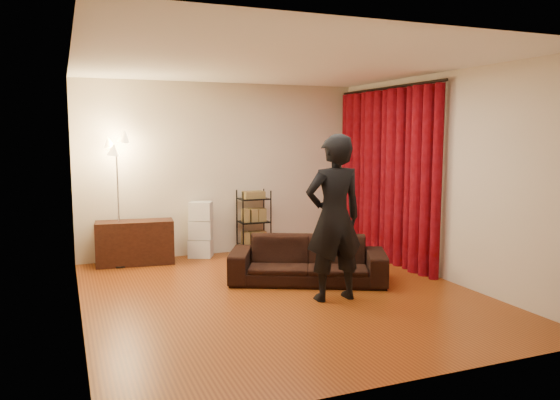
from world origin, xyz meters
name	(u,v)px	position (x,y,z in m)	size (l,w,h in m)	color
floor	(282,294)	(0.00, 0.00, 0.00)	(5.00, 5.00, 0.00)	brown
ceiling	(282,64)	(0.00, 0.00, 2.70)	(5.00, 5.00, 0.00)	white
wall_back	(223,169)	(0.00, 2.50, 1.35)	(5.00, 5.00, 0.00)	beige
wall_front	(408,210)	(0.00, -2.50, 1.35)	(5.00, 5.00, 0.00)	beige
wall_left	(76,189)	(-2.25, 0.00, 1.35)	(5.00, 5.00, 0.00)	beige
wall_right	(440,176)	(2.25, 0.00, 1.35)	(5.00, 5.00, 0.00)	beige
curtain_rod	(388,88)	(2.15, 1.12, 2.58)	(0.04, 0.04, 2.65)	black
curtain	(385,176)	(2.13, 1.12, 1.28)	(0.22, 2.65, 2.55)	#630914
sofa	(308,260)	(0.52, 0.40, 0.29)	(1.99, 0.78, 0.58)	black
person	(334,218)	(0.48, -0.39, 0.95)	(0.70, 0.46, 1.91)	black
media_cabinet	(135,243)	(-1.42, 2.23, 0.32)	(1.10, 0.41, 0.64)	black
storage_boxes	(201,229)	(-0.42, 2.31, 0.44)	(0.35, 0.28, 0.87)	beige
wire_shelf	(254,222)	(0.44, 2.28, 0.51)	(0.46, 0.32, 1.02)	black
floor_lamp	(118,202)	(-1.65, 2.17, 0.94)	(0.34, 0.34, 1.88)	silver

